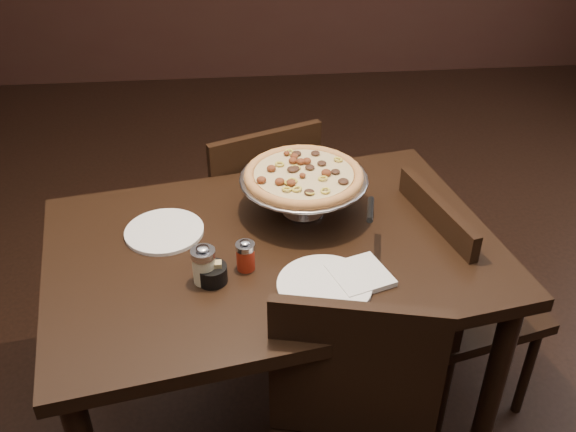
{
  "coord_description": "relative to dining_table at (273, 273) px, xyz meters",
  "views": [
    {
      "loc": [
        -0.04,
        -1.5,
        1.98
      ],
      "look_at": [
        0.11,
        0.1,
        0.9
      ],
      "focal_mm": 40.0,
      "sensor_mm": 36.0,
      "label": 1
    }
  ],
  "objects": [
    {
      "name": "room",
      "position": [
        0.01,
        -0.02,
        0.68
      ],
      "size": [
        6.04,
        7.04,
        2.84
      ],
      "color": "black",
      "rests_on": "ground"
    },
    {
      "name": "dining_table",
      "position": [
        0.0,
        0.0,
        0.0
      ],
      "size": [
        1.47,
        1.11,
        0.83
      ],
      "rotation": [
        0.0,
        0.0,
        0.18
      ],
      "color": "black",
      "rests_on": "ground"
    },
    {
      "name": "pizza_stand",
      "position": [
        0.11,
        0.17,
        0.25
      ],
      "size": [
        0.4,
        0.4,
        0.17
      ],
      "color": "#AFB0B6",
      "rests_on": "dining_table"
    },
    {
      "name": "parmesan_shaker",
      "position": [
        -0.2,
        -0.15,
        0.17
      ],
      "size": [
        0.07,
        0.07,
        0.12
      ],
      "color": "beige",
      "rests_on": "dining_table"
    },
    {
      "name": "pepper_flake_shaker",
      "position": [
        -0.09,
        -0.11,
        0.16
      ],
      "size": [
        0.06,
        0.06,
        0.1
      ],
      "color": "maroon",
      "rests_on": "dining_table"
    },
    {
      "name": "packet_caddy",
      "position": [
        -0.18,
        -0.16,
        0.14
      ],
      "size": [
        0.08,
        0.08,
        0.07
      ],
      "rotation": [
        0.0,
        0.0,
        0.0
      ],
      "color": "black",
      "rests_on": "dining_table"
    },
    {
      "name": "napkin_stack",
      "position": [
        0.23,
        -0.18,
        0.12
      ],
      "size": [
        0.19,
        0.19,
        0.02
      ],
      "primitive_type": "cube",
      "rotation": [
        0.0,
        0.0,
        0.33
      ],
      "color": "white",
      "rests_on": "dining_table"
    },
    {
      "name": "plate_left",
      "position": [
        -0.33,
        0.09,
        0.12
      ],
      "size": [
        0.24,
        0.24,
        0.01
      ],
      "primitive_type": "cylinder",
      "color": "white",
      "rests_on": "dining_table"
    },
    {
      "name": "plate_near",
      "position": [
        0.13,
        -0.21,
        0.12
      ],
      "size": [
        0.26,
        0.26,
        0.01
      ],
      "primitive_type": "cylinder",
      "color": "white",
      "rests_on": "dining_table"
    },
    {
      "name": "serving_spatula",
      "position": [
        0.28,
        -0.04,
        0.24
      ],
      "size": [
        0.13,
        0.13,
        0.02
      ],
      "rotation": [
        0.0,
        0.0,
        -0.23
      ],
      "color": "#AFB0B6",
      "rests_on": "pizza_stand"
    },
    {
      "name": "chair_far",
      "position": [
        -0.03,
        0.63,
        -0.2
      ],
      "size": [
        0.58,
        0.58,
        0.95
      ],
      "rotation": [
        0.0,
        0.0,
        3.52
      ],
      "color": "black",
      "rests_on": "ground"
    },
    {
      "name": "chair_side",
      "position": [
        0.64,
        0.09,
        -0.22
      ],
      "size": [
        0.52,
        0.52,
        0.92
      ],
      "rotation": [
        0.0,
        0.0,
        1.82
      ],
      "color": "black",
      "rests_on": "ground"
    }
  ]
}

